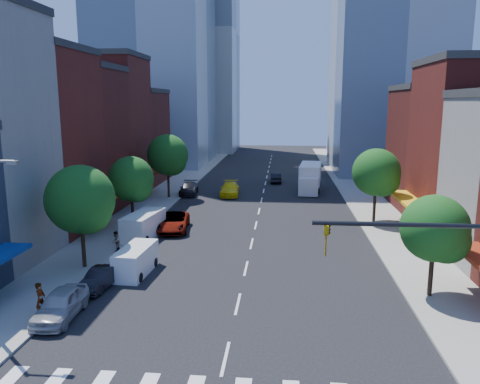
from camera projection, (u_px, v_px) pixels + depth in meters
The scene contains 26 objects.
ground at pixel (225, 359), 21.64m from camera, with size 220.00×220.00×0.00m, color black.
sidewalk_left at pixel (169, 191), 61.87m from camera, with size 5.00×120.00×0.15m, color gray.
sidewalk_right at pixel (361, 195), 59.62m from camera, with size 5.00×120.00×0.15m, color gray.
bldg_left_2 at pixel (21, 144), 42.08m from camera, with size 12.00×9.00×16.00m, color maroon.
bldg_left_3 at pixel (65, 142), 50.49m from camera, with size 12.00×8.00×15.00m, color #521A14.
bldg_left_4 at pixel (96, 128), 58.61m from camera, with size 12.00×9.00×17.00m, color maroon.
bldg_left_5 at pixel (122, 138), 68.28m from camera, with size 12.00×10.00×13.00m, color #521A14.
bldg_right_3 at pixel (451, 150), 51.77m from camera, with size 12.00×10.00×13.00m, color #521A14.
tower_far_w at pixel (198, 33), 110.90m from camera, with size 18.00×18.00×56.00m, color #9EA5AD.
tree_left_near at pixel (82, 202), 32.43m from camera, with size 4.80×4.80×7.30m.
tree_left_mid at pixel (133, 181), 43.25m from camera, with size 4.20×4.20×6.65m.
tree_left_far at pixel (169, 157), 56.82m from camera, with size 5.00×5.00×7.75m.
tree_right_near at pixel (437, 231), 27.55m from camera, with size 4.00×4.00×6.20m.
tree_right_far at pixel (378, 174), 45.03m from camera, with size 4.60×4.60×7.20m.
parked_car_front at pixel (61, 304), 25.57m from camera, with size 1.87×4.64×1.58m, color #A4A4A9.
parked_car_second at pixel (100, 278), 29.77m from camera, with size 1.35×3.87×1.28m, color black.
parked_car_third at pixel (173, 222), 43.16m from camera, with size 2.68×5.81×1.62m, color #999999.
parked_car_rear at pixel (189, 189), 60.10m from camera, with size 2.16×5.32×1.54m, color black.
cargo_van_near at pixel (135, 261), 32.16m from camera, with size 2.05×4.56×1.90m.
cargo_van_far at pixel (143, 226), 40.54m from camera, with size 2.75×5.50×2.25m.
taxi at pixel (230, 189), 59.54m from camera, with size 2.27×5.59×1.62m, color yellow.
traffic_car_oncoming at pixel (276, 178), 69.19m from camera, with size 1.55×4.44×1.46m, color black.
traffic_car_far at pixel (310, 172), 75.31m from camera, with size 1.64×4.08×1.39m, color #999999.
box_truck at pixel (310, 178), 62.43m from camera, with size 3.50×9.05×3.55m.
pedestrian_near at pixel (41, 300), 25.39m from camera, with size 0.71×0.47×1.94m, color #999999.
pedestrian_far at pixel (116, 241), 36.74m from camera, with size 0.78×0.60×1.59m, color #999999.
Camera 1 is at (2.49, -19.66, 11.66)m, focal length 35.00 mm.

